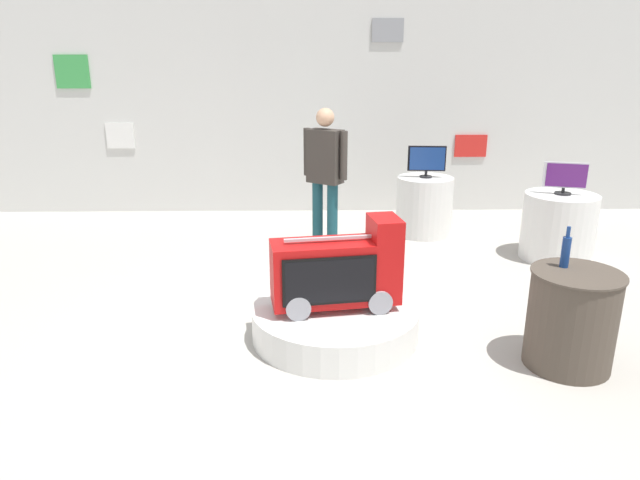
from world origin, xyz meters
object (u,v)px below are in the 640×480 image
bottle_on_side_table (566,251)px  main_display_pedestal (335,322)px  shopper_browsing_near_truck (325,174)px  display_pedestal_center_rear (424,206)px  tv_on_center_rear (427,160)px  novelty_firetruck_tv (338,273)px  display_pedestal_left_rear (559,227)px  tv_on_left_rear (565,177)px  side_table_round (572,319)px

bottle_on_side_table → main_display_pedestal: bearing=167.4°
shopper_browsing_near_truck → display_pedestal_center_rear: bearing=38.8°
main_display_pedestal → tv_on_center_rear: (1.32, 2.95, 0.87)m
main_display_pedestal → novelty_firetruck_tv: 0.45m
display_pedestal_left_rear → display_pedestal_center_rear: same height
tv_on_left_rear → novelty_firetruck_tv: bearing=-143.9°
tv_on_center_rear → novelty_firetruck_tv: bearing=-113.7°
display_pedestal_center_rear → novelty_firetruck_tv: bearing=-113.7°
novelty_firetruck_tv → tv_on_left_rear: 3.34m
side_table_round → bottle_on_side_table: bottle_on_side_table is taller
tv_on_left_rear → side_table_round: 2.69m
tv_on_center_rear → side_table_round: 3.53m
main_display_pedestal → display_pedestal_left_rear: display_pedestal_left_rear is taller
novelty_firetruck_tv → shopper_browsing_near_truck: bearing=91.8°
display_pedestal_left_rear → bottle_on_side_table: bearing=-113.0°
novelty_firetruck_tv → tv_on_left_rear: (2.68, 1.95, 0.39)m
novelty_firetruck_tv → display_pedestal_left_rear: 3.32m
display_pedestal_center_rear → bottle_on_side_table: (0.39, -3.33, 0.50)m
tv_on_left_rear → bottle_on_side_table: size_ratio=1.46×
tv_on_center_rear → shopper_browsing_near_truck: bearing=-141.3°
bottle_on_side_table → display_pedestal_left_rear: bearing=67.0°
tv_on_center_rear → tv_on_left_rear: bearing=-35.8°
main_display_pedestal → shopper_browsing_near_truck: 2.07m
display_pedestal_left_rear → shopper_browsing_near_truck: shopper_browsing_near_truck is taller
display_pedestal_center_rear → bottle_on_side_table: bearing=-83.3°
novelty_firetruck_tv → side_table_round: bearing=-15.8°
tv_on_center_rear → display_pedestal_left_rear: bearing=-35.8°
bottle_on_side_table → shopper_browsing_near_truck: (-1.74, 2.25, 0.15)m
tv_on_left_rear → shopper_browsing_near_truck: bearing=-178.2°
display_pedestal_left_rear → tv_on_left_rear: 0.59m
bottle_on_side_table → side_table_round: bearing=-62.9°
main_display_pedestal → display_pedestal_center_rear: size_ratio=1.81×
display_pedestal_center_rear → side_table_round: 3.48m
side_table_round → display_pedestal_left_rear: bearing=69.2°
side_table_round → display_pedestal_center_rear: bearing=97.4°
novelty_firetruck_tv → tv_on_center_rear: tv_on_center_rear is taller
bottle_on_side_table → shopper_browsing_near_truck: bearing=127.8°
shopper_browsing_near_truck → novelty_firetruck_tv: bearing=-88.2°
display_pedestal_center_rear → main_display_pedestal: bearing=-114.0°
display_pedestal_center_rear → bottle_on_side_table: size_ratio=2.44×
display_pedestal_center_rear → display_pedestal_left_rear: bearing=-35.9°
novelty_firetruck_tv → display_pedestal_left_rear: size_ratio=1.33×
novelty_firetruck_tv → shopper_browsing_near_truck: shopper_browsing_near_truck is taller
novelty_firetruck_tv → tv_on_center_rear: (1.30, 2.95, 0.42)m
shopper_browsing_near_truck → main_display_pedestal: bearing=-88.9°
main_display_pedestal → tv_on_left_rear: (2.70, 1.95, 0.84)m
display_pedestal_center_rear → tv_on_left_rear: bearing=-36.0°
side_table_round → shopper_browsing_near_truck: shopper_browsing_near_truck is taller
display_pedestal_left_rear → side_table_round: 2.62m
main_display_pedestal → bottle_on_side_table: bottle_on_side_table is taller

